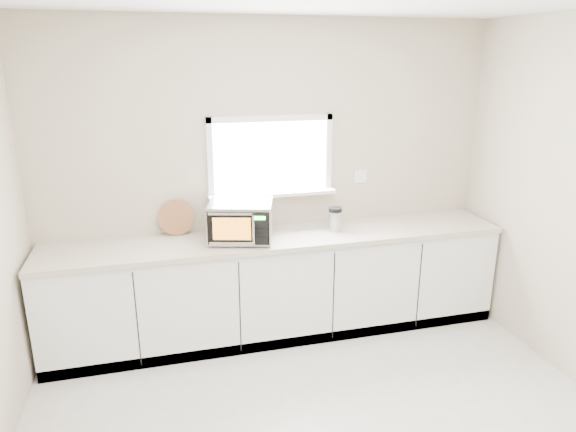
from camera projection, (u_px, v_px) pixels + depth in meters
name	position (u px, v px, depth m)	size (l,w,h in m)	color
back_wall	(271.00, 177.00, 4.51)	(4.00, 0.17, 2.70)	#BEAE97
cabinets	(279.00, 287.00, 4.51)	(3.92, 0.60, 0.88)	white
countertop	(279.00, 238.00, 4.37)	(3.92, 0.64, 0.04)	beige
microwave	(241.00, 221.00, 4.19)	(0.59, 0.52, 0.33)	black
knife_block	(259.00, 218.00, 4.38)	(0.16, 0.24, 0.32)	#4C331B
cutting_board	(177.00, 218.00, 4.34)	(0.30, 0.30, 0.02)	#9E603D
coffee_grinder	(335.00, 219.00, 4.47)	(0.14, 0.14, 0.21)	#ACAEB3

